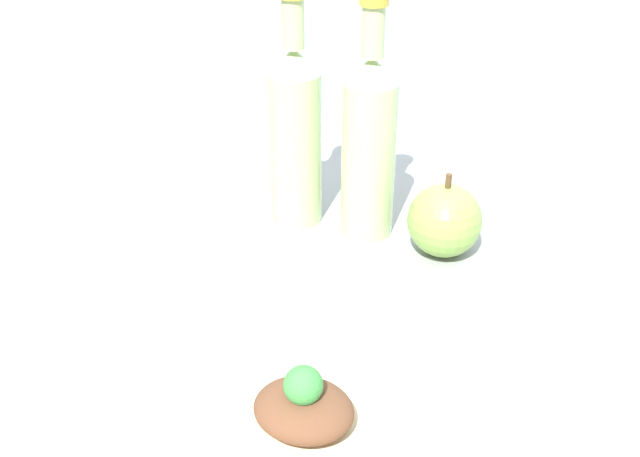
{
  "coord_description": "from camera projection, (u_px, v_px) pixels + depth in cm",
  "views": [
    {
      "loc": [
        14.99,
        -57.49,
        47.92
      ],
      "look_at": [
        -5.34,
        1.5,
        10.04
      ],
      "focal_mm": 42.0,
      "sensor_mm": 36.0,
      "label": 1
    }
  ],
  "objects": [
    {
      "name": "ground_plane",
      "position": [
        364.0,
        345.0,
        0.77
      ],
      "size": [
        180.0,
        110.0,
        4.0
      ],
      "primitive_type": "cube",
      "color": "gray"
    },
    {
      "name": "plate",
      "position": [
        304.0,
        432.0,
        0.63
      ],
      "size": [
        27.84,
        27.84,
        1.51
      ],
      "color": "white",
      "rests_on": "ground_plane"
    },
    {
      "name": "plated_food",
      "position": [
        304.0,
        414.0,
        0.62
      ],
      "size": [
        18.65,
        18.65,
        6.45
      ],
      "color": "beige",
      "rests_on": "plate"
    },
    {
      "name": "cider_bottle_left",
      "position": [
        295.0,
        133.0,
        0.89
      ],
      "size": [
        6.32,
        6.32,
        28.68
      ],
      "color": "#B7D18E",
      "rests_on": "ground_plane"
    },
    {
      "name": "cider_bottle_right",
      "position": [
        369.0,
        143.0,
        0.86
      ],
      "size": [
        6.32,
        6.32,
        28.68
      ],
      "color": "#B7D18E",
      "rests_on": "ground_plane"
    },
    {
      "name": "apple",
      "position": [
        445.0,
        220.0,
        0.86
      ],
      "size": [
        8.58,
        8.58,
        10.22
      ],
      "color": "#84B74C",
      "rests_on": "ground_plane"
    }
  ]
}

